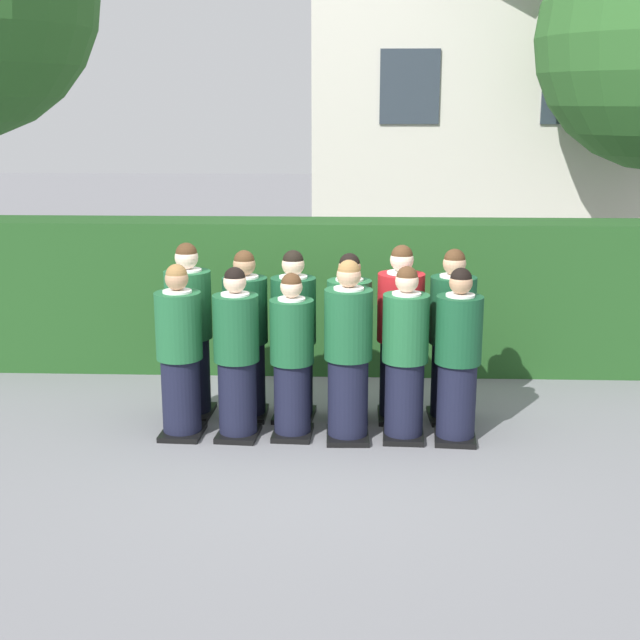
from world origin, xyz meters
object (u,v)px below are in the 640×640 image
Objects in this scene: student_front_row_1 at (237,358)px; student_rear_row_2 at (294,340)px; student_rear_row_1 at (246,339)px; student_front_row_4 at (405,358)px; student_rear_row_5 at (452,340)px; student_front_row_0 at (180,356)px; student_front_row_5 at (458,360)px; student_rear_row_0 at (189,334)px; student_front_row_2 at (292,360)px; student_rear_row_3 at (349,341)px; student_front_row_3 at (348,355)px; student_in_red_blazer at (400,338)px.

student_rear_row_2 is at bearing 47.15° from student_front_row_1.
student_front_row_4 is at bearing -18.89° from student_rear_row_1.
student_rear_row_1 is at bearing -179.98° from student_rear_row_5.
student_front_row_0 is 2.52m from student_front_row_5.
student_rear_row_5 is (2.53, -0.03, -0.02)m from student_rear_row_0.
student_front_row_1 is at bearing -1.49° from student_front_row_0.
student_rear_row_2 is (0.48, 0.52, 0.03)m from student_front_row_1.
student_front_row_2 is 1.58m from student_rear_row_5.
student_rear_row_3 is (-0.98, 0.53, 0.02)m from student_front_row_5.
student_rear_row_0 is at bearing 179.39° from student_rear_row_5.
student_rear_row_5 is at bearing 89.96° from student_front_row_5.
student_rear_row_3 is (0.53, 0.00, -0.01)m from student_rear_row_2.
student_front_row_5 reaches higher than student_front_row_2.
student_rear_row_5 is (0.98, 0.01, 0.02)m from student_rear_row_3.
student_front_row_1 is at bearing -175.97° from student_front_row_2.
student_front_row_4 is 0.70m from student_rear_row_5.
student_front_row_1 is at bearing 179.25° from student_front_row_3.
student_front_row_4 is 0.94× the size of student_in_red_blazer.
student_rear_row_0 is at bearing 91.14° from student_front_row_0.
student_front_row_0 is at bearing -88.86° from student_rear_row_0.
student_in_red_blazer is at bearing -0.82° from student_rear_row_0.
student_rear_row_1 is 1.00m from student_rear_row_3.
student_front_row_1 is 0.50m from student_front_row_2.
student_front_row_3 is 0.75m from student_rear_row_2.
student_front_row_4 is 0.72m from student_rear_row_3.
student_front_row_2 is at bearing 178.34° from student_front_row_5.
student_front_row_5 is at bearing -47.88° from student_in_red_blazer.
student_front_row_0 is 1.05× the size of student_front_row_2.
student_front_row_2 is 0.49m from student_rear_row_2.
student_front_row_1 is at bearing -132.85° from student_rear_row_2.
student_rear_row_5 is at bearing 47.61° from student_front_row_4.
student_rear_row_5 is (1.51, 0.02, 0.01)m from student_rear_row_2.
student_rear_row_5 is at bearing 15.07° from student_front_row_1.
student_front_row_3 reaches higher than student_rear_row_1.
student_front_row_1 is at bearing 179.77° from student_front_row_5.
student_rear_row_3 is at bearing 0.48° from student_rear_row_2.
student_front_row_4 is 0.94× the size of student_rear_row_0.
student_rear_row_3 is at bearing 89.70° from student_front_row_3.
student_front_row_5 is at bearing -0.49° from student_front_row_0.
student_rear_row_0 is 1.02m from student_rear_row_2.
student_front_row_0 is 1.02m from student_front_row_2.
student_front_row_2 is 1.03m from student_front_row_4.
student_rear_row_0 is 2.04m from student_in_red_blazer.
student_rear_row_3 is (0.00, 0.54, -0.02)m from student_front_row_3.
student_front_row_1 is 0.99× the size of student_front_row_5.
student_front_row_5 is 0.95× the size of student_rear_row_5.
student_rear_row_2 is 0.97× the size of student_in_red_blazer.
student_front_row_1 is 0.96× the size of student_rear_row_1.
student_rear_row_0 is at bearing 167.25° from student_front_row_5.
student_in_red_blazer reaches higher than student_front_row_5.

